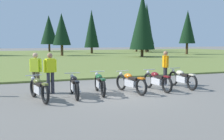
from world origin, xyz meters
The scene contains 12 objects.
ground_plane centered at (0.00, 0.00, 0.00)m, with size 140.00×140.00×0.00m, color slate.
grass_moorland centered at (0.00, 26.10, 0.05)m, with size 80.00×44.00×0.10m, color olive.
forest_treeline centered at (5.81, 32.93, 4.19)m, with size 38.48×24.76×8.56m.
motorcycle_olive centered at (-3.18, -0.35, 0.44)m, with size 0.72×2.08×0.88m.
motorcycle_black centered at (-1.82, -0.16, 0.44)m, with size 0.62×2.10×0.88m.
motorcycle_british_green centered at (-0.72, 0.07, 0.44)m, with size 0.62×2.10×0.88m.
motorcycle_orange centered at (0.56, -0.12, 0.44)m, with size 0.73×2.07×0.88m.
motorcycle_maroon centered at (1.86, -0.03, 0.44)m, with size 0.62×2.10×0.88m.
motorcycle_cream centered at (3.27, 0.15, 0.44)m, with size 0.62×2.10×0.88m.
rider_near_row_end centered at (-3.14, 1.21, 0.95)m, with size 0.47×0.39×1.67m.
rider_in_hivis_vest centered at (-2.60, 0.81, 0.95)m, with size 0.54×0.30×1.67m.
rider_checking_bike centered at (2.93, 1.08, 0.95)m, with size 0.32×0.53×1.67m.
Camera 1 is at (-4.06, -10.52, 2.17)m, focal length 44.16 mm.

